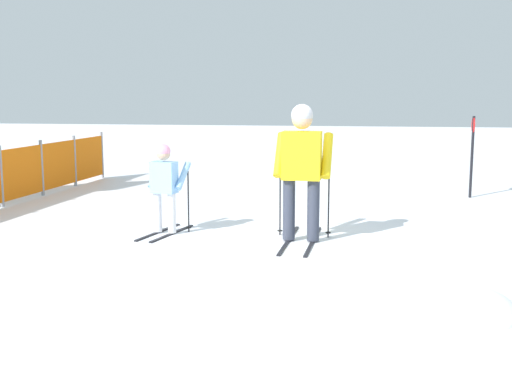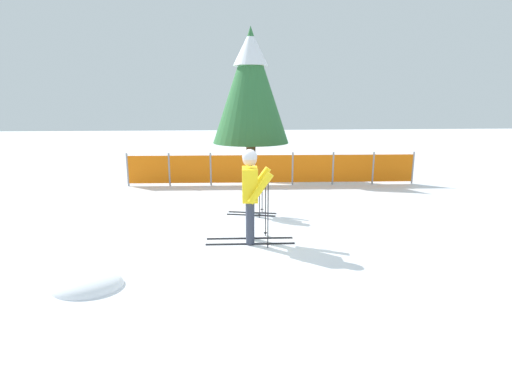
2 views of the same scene
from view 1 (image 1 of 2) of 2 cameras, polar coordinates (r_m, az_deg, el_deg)
ground_plane at (r=8.24m, az=3.52°, el=-4.53°), size 60.00×60.00×0.00m
skier_adult at (r=8.18m, az=4.09°, el=2.80°), size 1.67×0.75×1.76m
skier_child at (r=8.74m, az=-8.12°, el=0.93°), size 1.18×0.58×1.22m
trail_marker at (r=12.32m, az=18.67°, el=3.76°), size 0.28×0.05×1.49m
snow_mound at (r=6.01m, az=18.31°, el=-10.04°), size 1.01×0.86×0.40m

